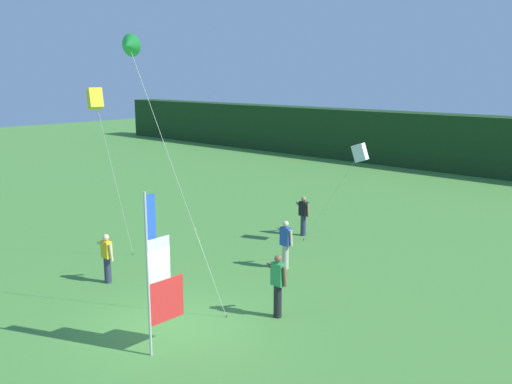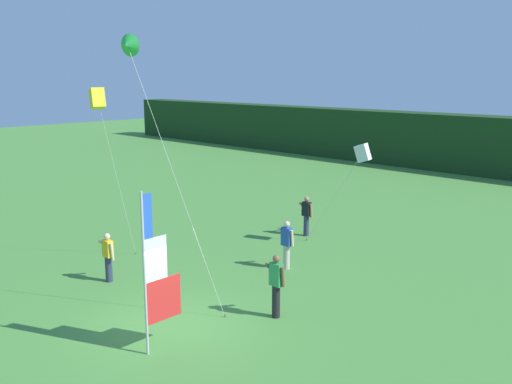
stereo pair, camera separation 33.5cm
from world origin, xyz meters
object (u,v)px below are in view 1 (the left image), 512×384
(banner_flag, at_px, (159,276))
(kite_green_delta_0, at_px, (130,48))
(kite_white_box_1, at_px, (360,153))
(person_far_right, at_px, (286,243))
(person_mid_field, at_px, (278,284))
(kite_yellow_box_2, at_px, (95,99))
(person_far_left, at_px, (107,257))
(person_near_banner, at_px, (303,215))

(banner_flag, xyz_separation_m, kite_green_delta_0, (-1.84, 0.77, 5.16))
(banner_flag, bearing_deg, kite_white_box_1, 96.36)
(person_far_right, xyz_separation_m, kite_green_delta_0, (-0.28, -5.64, 6.14))
(person_far_right, distance_m, kite_green_delta_0, 8.35)
(person_far_right, xyz_separation_m, kite_white_box_1, (0.44, 3.64, 2.72))
(banner_flag, height_order, person_far_right, banner_flag)
(person_mid_field, height_order, kite_yellow_box_2, kite_yellow_box_2)
(person_far_right, distance_m, kite_white_box_1, 4.56)
(banner_flag, xyz_separation_m, person_far_left, (-4.79, 1.61, -1.03))
(person_far_left, xyz_separation_m, kite_yellow_box_2, (-1.46, 0.79, 4.78))
(kite_green_delta_0, bearing_deg, kite_yellow_box_2, 159.65)
(person_mid_field, distance_m, person_far_right, 3.88)
(banner_flag, height_order, person_far_left, banner_flag)
(person_near_banner, bearing_deg, person_far_left, -98.18)
(kite_green_delta_0, relative_size, kite_yellow_box_2, 1.23)
(person_mid_field, relative_size, person_far_left, 1.11)
(person_near_banner, distance_m, person_far_left, 8.42)
(kite_yellow_box_2, bearing_deg, person_far_left, -28.45)
(kite_green_delta_0, distance_m, kite_yellow_box_2, 4.90)
(person_far_right, bearing_deg, banner_flag, -76.29)
(banner_flag, distance_m, person_mid_field, 3.52)
(person_near_banner, xyz_separation_m, kite_yellow_box_2, (-2.66, -7.54, 4.76))
(banner_flag, distance_m, kite_yellow_box_2, 7.67)
(person_near_banner, height_order, person_far_left, person_near_banner)
(person_far_left, distance_m, person_far_right, 5.78)
(person_near_banner, xyz_separation_m, person_far_left, (-1.20, -8.33, -0.03))
(person_mid_field, distance_m, kite_white_box_1, 7.49)
(banner_flag, xyz_separation_m, kite_yellow_box_2, (-6.25, 2.40, 3.75))
(banner_flag, distance_m, kite_green_delta_0, 5.53)
(banner_flag, relative_size, person_far_left, 2.47)
(banner_flag, distance_m, person_far_right, 6.67)
(person_near_banner, relative_size, kite_yellow_box_2, 0.27)
(kite_green_delta_0, distance_m, kite_white_box_1, 9.92)
(banner_flag, relative_size, person_mid_field, 2.23)
(kite_white_box_1, bearing_deg, person_far_right, -96.95)
(person_far_right, relative_size, kite_yellow_box_2, 0.27)
(banner_flag, distance_m, kite_white_box_1, 10.26)
(person_far_left, relative_size, kite_green_delta_0, 0.21)
(person_far_right, bearing_deg, person_far_left, -123.89)
(kite_green_delta_0, bearing_deg, person_mid_field, 44.16)
(person_mid_field, bearing_deg, person_far_left, -163.02)
(person_near_banner, height_order, kite_yellow_box_2, kite_yellow_box_2)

